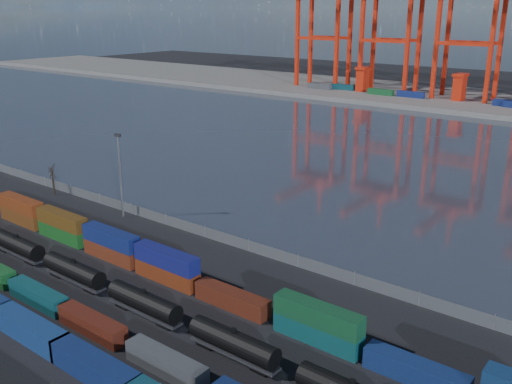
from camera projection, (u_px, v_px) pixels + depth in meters
The scene contains 10 objects.
ground at pixel (116, 319), 75.12m from camera, with size 700.00×700.00×0.00m, color black.
harbor_water at pixel (427, 160), 153.84m from camera, with size 700.00×700.00×0.00m, color #272D39.
container_row_south at pixel (61, 344), 66.06m from camera, with size 140.27×2.66×5.67m.
container_row_mid at pixel (52, 303), 76.76m from camera, with size 140.90×2.28×2.43m.
container_row_north at pixel (166, 268), 84.97m from camera, with size 140.79×2.39×5.08m.
tanker_string at pixel (144, 303), 75.46m from camera, with size 136.41×2.67×3.82m.
waterfront_fence at pixel (249, 246), 95.80m from camera, with size 160.12×0.12×2.20m.
bare_tree at pixel (53, 179), 124.10m from camera, with size 1.79×1.86×7.15m.
yard_light_mast at pixel (120, 171), 109.30m from camera, with size 1.60×0.40×16.60m.
quay_containers at pixel (489, 102), 227.08m from camera, with size 172.58×10.99×2.60m.
Camera 1 is at (55.31, -40.87, 39.20)m, focal length 40.00 mm.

